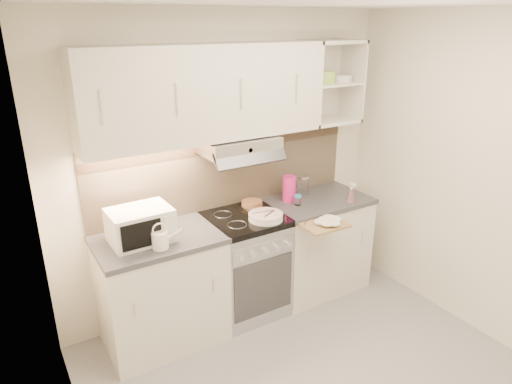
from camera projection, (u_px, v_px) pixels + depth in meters
room_shell at (302, 151)px, 2.89m from camera, size 3.04×2.84×2.52m
base_cabinet_left at (162, 292)px, 3.53m from camera, size 0.90×0.60×0.86m
worktop_left at (157, 240)px, 3.38m from camera, size 0.92×0.62×0.04m
base_cabinet_right at (314, 245)px, 4.27m from camera, size 0.90×0.60×0.86m
worktop_right at (317, 201)px, 4.11m from camera, size 0.92×0.62×0.04m
electric_range at (245, 264)px, 3.89m from camera, size 0.60×0.60×0.90m
microwave at (140, 225)px, 3.27m from camera, size 0.44×0.34×0.25m
watering_can at (161, 239)px, 3.19m from camera, size 0.23×0.12×0.19m
plate_stack at (266, 216)px, 3.66m from camera, size 0.28×0.28×0.06m
bread_loaf at (252, 203)px, 3.94m from camera, size 0.18×0.18×0.04m
pink_pitcher at (289, 189)px, 4.01m from camera, size 0.12×0.11×0.23m
glass_jar at (303, 186)px, 4.11m from camera, size 0.10×0.10×0.20m
spice_jar at (298, 200)px, 3.94m from camera, size 0.06×0.06×0.09m
spray_bottle at (351, 194)px, 4.01m from camera, size 0.07×0.07×0.19m
cutting_board at (322, 223)px, 3.67m from camera, size 0.36×0.33×0.02m
dish_towel at (328, 220)px, 3.63m from camera, size 0.25×0.21×0.06m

